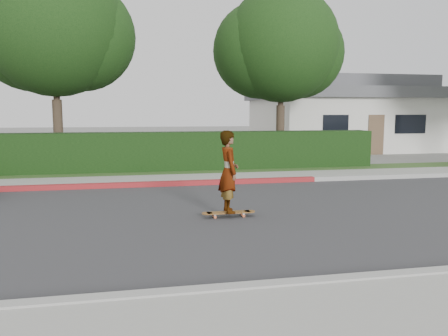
% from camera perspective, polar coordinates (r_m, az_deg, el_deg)
% --- Properties ---
extents(ground, '(120.00, 120.00, 0.00)m').
position_cam_1_polar(ground, '(10.36, 15.31, -5.38)').
color(ground, slate).
rests_on(ground, ground).
extents(road, '(60.00, 8.00, 0.01)m').
position_cam_1_polar(road, '(10.36, 15.31, -5.35)').
color(road, '#2D2D30').
rests_on(road, ground).
extents(curb_far, '(60.00, 0.20, 0.15)m').
position_cam_1_polar(curb_far, '(14.07, 7.84, -1.58)').
color(curb_far, '#9E9E99').
rests_on(curb_far, ground).
extents(curb_red_section, '(12.00, 0.21, 0.15)m').
position_cam_1_polar(curb_red_section, '(13.30, -12.97, -2.19)').
color(curb_red_section, maroon).
rests_on(curb_red_section, ground).
extents(sidewalk_far, '(60.00, 1.60, 0.12)m').
position_cam_1_polar(sidewalk_far, '(14.91, 6.71, -1.11)').
color(sidewalk_far, gray).
rests_on(sidewalk_far, ground).
extents(planting_strip, '(60.00, 1.60, 0.10)m').
position_cam_1_polar(planting_strip, '(16.43, 4.98, -0.35)').
color(planting_strip, '#2D4C1E').
rests_on(planting_strip, ground).
extents(hedge, '(15.00, 1.00, 1.50)m').
position_cam_1_polar(hedge, '(16.37, -5.73, 2.08)').
color(hedge, black).
rests_on(hedge, ground).
extents(tree_left, '(5.99, 5.21, 8.00)m').
position_cam_1_polar(tree_left, '(18.21, -21.33, 16.41)').
color(tree_left, '#33261C').
rests_on(tree_left, ground).
extents(tree_center, '(5.66, 4.84, 7.44)m').
position_cam_1_polar(tree_center, '(19.38, 7.29, 15.17)').
color(tree_center, '#33261C').
rests_on(tree_center, ground).
extents(house, '(10.60, 8.60, 4.30)m').
position_cam_1_polar(house, '(28.01, 15.48, 6.76)').
color(house, beige).
rests_on(house, ground).
extents(skateboard, '(1.15, 0.23, 0.11)m').
position_cam_1_polar(skateboard, '(9.34, 0.61, -5.86)').
color(skateboard, '#D06339').
rests_on(skateboard, ground).
extents(skateboarder, '(0.45, 0.65, 1.73)m').
position_cam_1_polar(skateboarder, '(9.18, 0.61, -0.48)').
color(skateboarder, white).
rests_on(skateboarder, skateboard).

